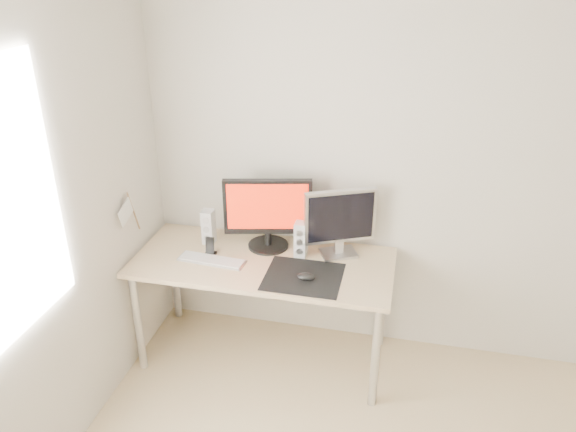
{
  "coord_description": "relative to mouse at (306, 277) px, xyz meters",
  "views": [
    {
      "loc": [
        -0.11,
        -1.51,
        2.48
      ],
      "look_at": [
        -0.79,
        1.46,
        1.01
      ],
      "focal_mm": 35.0,
      "sensor_mm": 36.0,
      "label": 1
    }
  ],
  "objects": [
    {
      "name": "keyboard",
      "position": [
        -0.61,
        0.08,
        -0.02
      ],
      "size": [
        0.43,
        0.15,
        0.02
      ],
      "color": "#ABABAD",
      "rests_on": "desk"
    },
    {
      "name": "desk",
      "position": [
        -0.3,
        0.16,
        -0.1
      ],
      "size": [
        1.6,
        0.7,
        0.73
      ],
      "color": "#D1B587",
      "rests_on": "ground"
    },
    {
      "name": "speaker_right",
      "position": [
        -0.09,
        0.27,
        0.09
      ],
      "size": [
        0.07,
        0.09,
        0.23
      ],
      "color": "silver",
      "rests_on": "desk"
    },
    {
      "name": "phone_dock",
      "position": [
        -0.64,
        0.16,
        0.01
      ],
      "size": [
        0.07,
        0.06,
        0.12
      ],
      "color": "black",
      "rests_on": "desk"
    },
    {
      "name": "second_monitor",
      "position": [
        0.14,
        0.34,
        0.22
      ],
      "size": [
        0.42,
        0.24,
        0.43
      ],
      "color": "#B2B2B5",
      "rests_on": "desk"
    },
    {
      "name": "pennant",
      "position": [
        -1.09,
        0.02,
        0.3
      ],
      "size": [
        0.01,
        0.23,
        0.29
      ],
      "color": "#A57F54",
      "rests_on": "wall_left"
    },
    {
      "name": "speaker_left",
      "position": [
        -0.7,
        0.31,
        0.09
      ],
      "size": [
        0.07,
        0.09,
        0.23
      ],
      "color": "white",
      "rests_on": "desk"
    },
    {
      "name": "main_monitor",
      "position": [
        -0.31,
        0.34,
        0.23
      ],
      "size": [
        0.55,
        0.31,
        0.47
      ],
      "color": "black",
      "rests_on": "desk"
    },
    {
      "name": "mouse",
      "position": [
        0.0,
        0.0,
        0.0
      ],
      "size": [
        0.11,
        0.06,
        0.04
      ],
      "primitive_type": "ellipsoid",
      "color": "black",
      "rests_on": "mousepad"
    },
    {
      "name": "mousepad",
      "position": [
        -0.02,
        0.03,
        -0.02
      ],
      "size": [
        0.45,
        0.4,
        0.0
      ],
      "primitive_type": "cube",
      "color": "black",
      "rests_on": "desk"
    },
    {
      "name": "wall_back",
      "position": [
        0.63,
        0.53,
        0.5
      ],
      "size": [
        3.5,
        0.0,
        3.5
      ],
      "primitive_type": "plane",
      "rotation": [
        1.57,
        0.0,
        0.0
      ],
      "color": "beige",
      "rests_on": "ground"
    }
  ]
}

